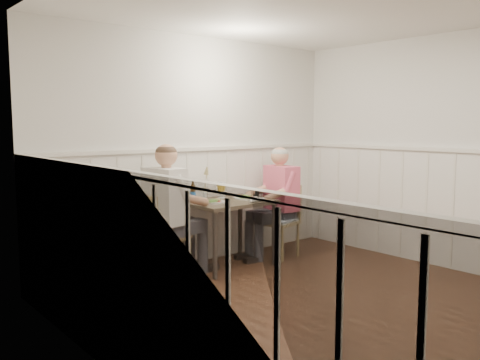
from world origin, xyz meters
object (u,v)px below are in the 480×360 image
at_px(chair_left, 163,234).
at_px(grass_vase, 205,184).
at_px(dining_table, 229,209).
at_px(chair_right, 280,218).
at_px(diner_cream, 168,222).
at_px(man_in_pink, 278,210).
at_px(beer_bottle, 193,192).

xyz_separation_m(chair_left, grass_vase, (0.70, 0.22, 0.44)).
distance_m(dining_table, chair_left, 0.85).
xyz_separation_m(chair_right, diner_cream, (-1.54, 0.08, 0.13)).
bearing_deg(chair_left, man_in_pink, -2.91).
relative_size(chair_right, diner_cream, 0.61).
relative_size(chair_left, diner_cream, 0.62).
bearing_deg(chair_right, beer_bottle, 166.00).
distance_m(chair_right, chair_left, 1.59).
bearing_deg(grass_vase, chair_left, -162.90).
bearing_deg(chair_left, chair_right, -4.23).
height_order(beer_bottle, grass_vase, grass_vase).
xyz_separation_m(man_in_pink, beer_bottle, (-1.10, 0.24, 0.28)).
xyz_separation_m(dining_table, diner_cream, (-0.78, 0.02, -0.05)).
height_order(chair_left, beer_bottle, beer_bottle).
xyz_separation_m(beer_bottle, grass_vase, (0.21, 0.06, 0.07)).
bearing_deg(chair_right, man_in_pink, 89.25).
bearing_deg(chair_right, dining_table, 175.36).
relative_size(dining_table, beer_bottle, 4.17).
bearing_deg(diner_cream, chair_left, 142.68).
bearing_deg(chair_right, chair_left, 175.77).
height_order(diner_cream, beer_bottle, diner_cream).
relative_size(dining_table, chair_right, 1.08).
bearing_deg(grass_vase, diner_cream, -158.88).
distance_m(diner_cream, grass_vase, 0.77).
bearing_deg(dining_table, chair_left, 176.14).
bearing_deg(man_in_pink, grass_vase, 161.56).
distance_m(chair_left, diner_cream, 0.13).
xyz_separation_m(diner_cream, grass_vase, (0.65, 0.25, 0.32)).
bearing_deg(diner_cream, man_in_pink, -1.64).
bearing_deg(beer_bottle, grass_vase, 16.19).
bearing_deg(beer_bottle, dining_table, -32.08).
distance_m(dining_table, man_in_pink, 0.76).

